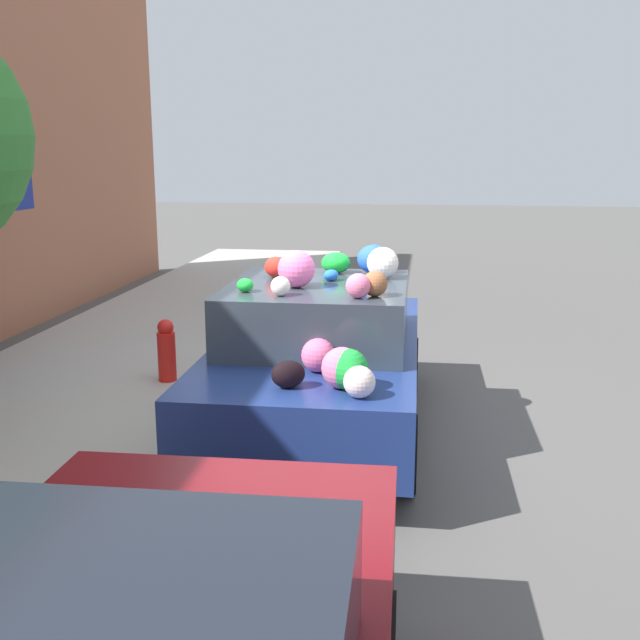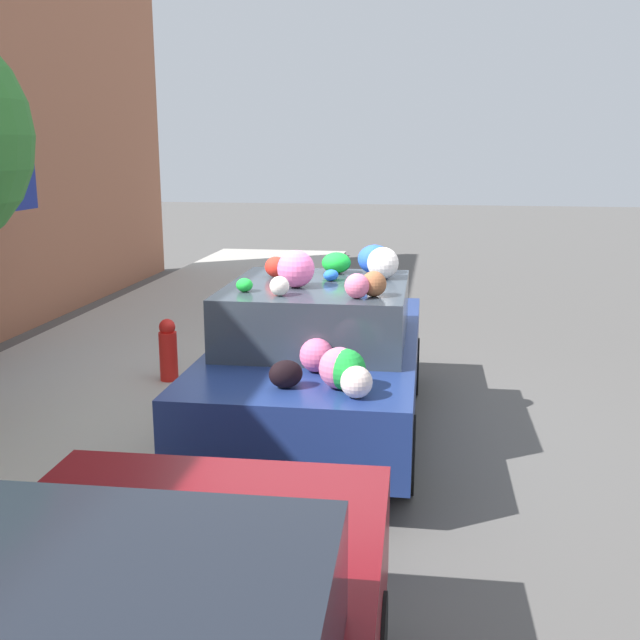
{
  "view_description": "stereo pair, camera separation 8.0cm",
  "coord_description": "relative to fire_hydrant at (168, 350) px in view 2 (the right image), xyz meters",
  "views": [
    {
      "loc": [
        -6.71,
        -1.06,
        2.64
      ],
      "look_at": [
        0.0,
        -0.1,
        1.08
      ],
      "focal_mm": 42.0,
      "sensor_mm": 36.0,
      "label": 1
    },
    {
      "loc": [
        -6.7,
        -1.14,
        2.64
      ],
      "look_at": [
        0.0,
        -0.1,
        1.08
      ],
      "focal_mm": 42.0,
      "sensor_mm": 36.0,
      "label": 2
    }
  ],
  "objects": [
    {
      "name": "ground_plane",
      "position": [
        -0.97,
        -1.76,
        -0.45
      ],
      "size": [
        60.0,
        60.0,
        0.0
      ],
      "primitive_type": "plane",
      "color": "#565451"
    },
    {
      "name": "sidewalk_curb",
      "position": [
        -0.97,
        0.94,
        -0.4
      ],
      "size": [
        24.0,
        3.2,
        0.11
      ],
      "color": "#B2ADA3",
      "rests_on": "ground"
    },
    {
      "name": "art_car",
      "position": [
        -1.02,
        -1.87,
        0.32
      ],
      "size": [
        3.98,
        1.88,
        1.78
      ],
      "rotation": [
        0.0,
        0.0,
        0.01
      ],
      "color": "navy",
      "rests_on": "ground"
    },
    {
      "name": "fire_hydrant",
      "position": [
        0.0,
        0.0,
        0.0
      ],
      "size": [
        0.2,
        0.2,
        0.7
      ],
      "color": "red",
      "rests_on": "sidewalk_curb"
    }
  ]
}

